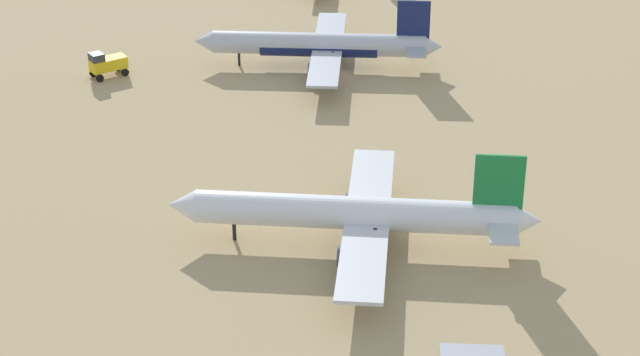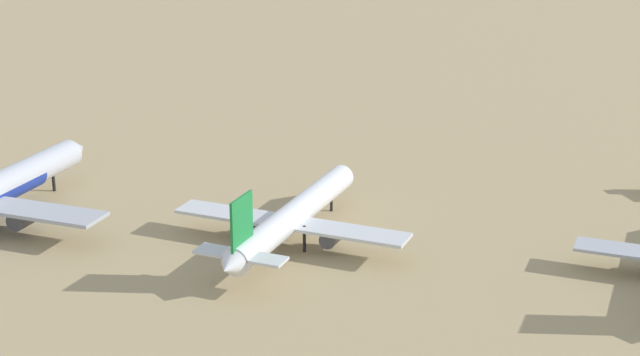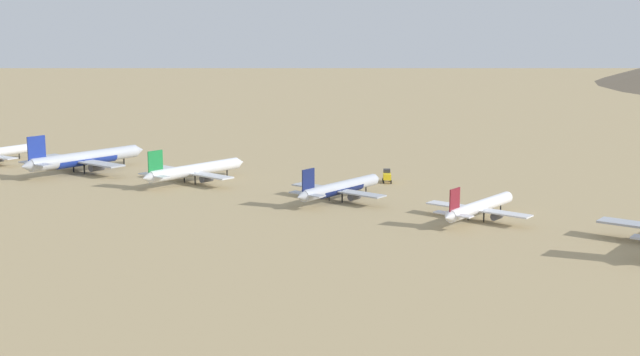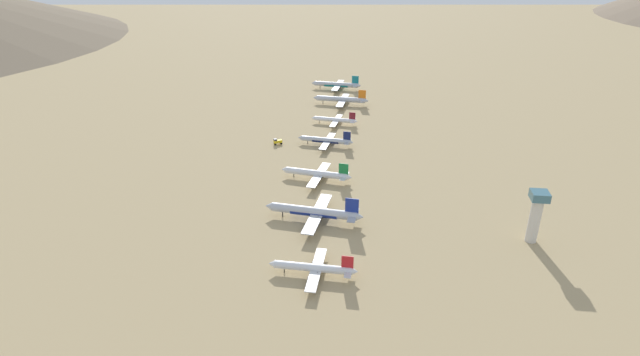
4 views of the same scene
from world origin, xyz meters
name	(u,v)px [view 1 (image 1 of 4)]	position (x,y,z in m)	size (l,w,h in m)	color
ground_plane	(336,74)	(0.00, 0.00, 0.00)	(1800.00, 1800.00, 0.00)	tan
parked_jet_3	(321,45)	(2.11, -2.84, 3.49)	(36.40, 29.68, 10.50)	#B2B7C1
parked_jet_4	(358,214)	(1.16, 48.06, 3.88)	(39.86, 32.57, 11.51)	silver
service_truck	(107,63)	(33.12, -1.03, 2.08)	(5.70, 4.84, 3.90)	yellow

